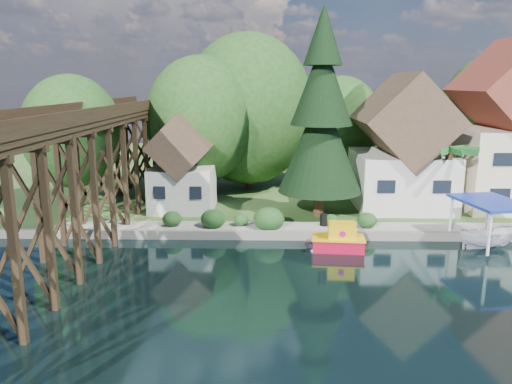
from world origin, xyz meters
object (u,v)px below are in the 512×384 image
(palm_tree, at_px, (450,152))
(trestle_bridge, at_px, (77,170))
(house_center, at_px, (510,135))
(house_left, at_px, (402,151))
(boat_canopy, at_px, (488,228))
(shed, at_px, (182,169))
(conifer, at_px, (321,118))
(boat_white_a, at_px, (333,243))
(tugboat, at_px, (339,239))

(palm_tree, bearing_deg, trestle_bridge, -164.37)
(house_center, bearing_deg, palm_tree, -146.96)
(house_center, xyz_separation_m, palm_tree, (-6.40, -4.17, -0.83))
(house_left, distance_m, house_center, 9.10)
(house_left, distance_m, boat_canopy, 10.77)
(shed, bearing_deg, trestle_bridge, -118.19)
(shed, height_order, conifer, conifer)
(conifer, relative_size, boat_white_a, 4.45)
(trestle_bridge, height_order, house_center, house_center)
(tugboat, xyz_separation_m, boat_canopy, (9.83, 0.64, 0.64))
(house_center, distance_m, shed, 27.20)
(house_left, xyz_separation_m, conifer, (-7.09, -3.32, 2.97))
(boat_canopy, bearing_deg, conifer, 149.33)
(house_left, xyz_separation_m, tugboat, (-6.47, -10.15, -4.41))
(house_center, relative_size, shed, 1.77)
(house_center, bearing_deg, boat_white_a, -146.87)
(trestle_bridge, bearing_deg, house_left, 25.21)
(trestle_bridge, bearing_deg, palm_tree, 15.63)
(shed, xyz_separation_m, conifer, (10.91, -1.82, 4.29))
(conifer, bearing_deg, palm_tree, -2.04)
(house_left, height_order, shed, house_left)
(trestle_bridge, height_order, boat_white_a, trestle_bridge)
(house_center, relative_size, boat_canopy, 2.52)
(trestle_bridge, distance_m, shed, 10.69)
(palm_tree, bearing_deg, boat_canopy, -82.52)
(boat_white_a, bearing_deg, boat_canopy, -72.37)
(tugboat, bearing_deg, boat_canopy, 3.71)
(palm_tree, bearing_deg, house_center, 33.04)
(shed, distance_m, palm_tree, 20.78)
(palm_tree, distance_m, boat_canopy, 7.25)
(trestle_bridge, relative_size, boat_white_a, 12.42)
(tugboat, distance_m, boat_white_a, 0.61)
(palm_tree, relative_size, boat_canopy, 1.06)
(tugboat, bearing_deg, conifer, 95.18)
(tugboat, bearing_deg, palm_tree, 35.61)
(trestle_bridge, height_order, shed, trestle_bridge)
(trestle_bridge, xyz_separation_m, tugboat, (16.53, 0.67, -4.62))
(conifer, bearing_deg, house_center, 13.36)
(house_center, bearing_deg, trestle_bridge, -160.51)
(trestle_bridge, height_order, palm_tree, trestle_bridge)
(house_left, relative_size, tugboat, 3.14)
(boat_white_a, bearing_deg, house_left, -18.88)
(tugboat, bearing_deg, shed, 143.12)
(house_left, relative_size, boat_canopy, 2.00)
(house_left, bearing_deg, house_center, 3.18)
(conifer, relative_size, boat_canopy, 2.87)
(shed, bearing_deg, conifer, -9.46)
(shed, bearing_deg, house_center, 4.24)
(trestle_bridge, xyz_separation_m, boat_white_a, (16.18, 1.00, -4.98))
(tugboat, xyz_separation_m, boat_white_a, (-0.36, 0.33, -0.37))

